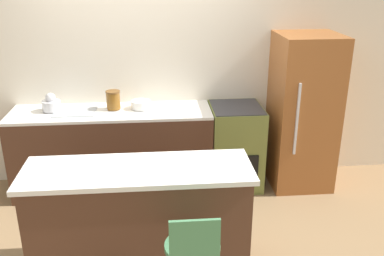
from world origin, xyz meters
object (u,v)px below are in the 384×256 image
at_px(kettle, 51,104).
at_px(oven_range, 235,146).
at_px(refrigerator, 303,112).
at_px(mixing_bowl, 140,104).

bearing_deg(kettle, oven_range, -1.45).
height_order(oven_range, refrigerator, refrigerator).
bearing_deg(mixing_bowl, oven_range, -2.74).
relative_size(refrigerator, mixing_bowl, 8.18).
relative_size(refrigerator, kettle, 8.86).
height_order(refrigerator, mixing_bowl, refrigerator).
distance_m(refrigerator, kettle, 2.74).
distance_m(oven_range, mixing_bowl, 1.17).
xyz_separation_m(refrigerator, kettle, (-2.74, 0.07, 0.15)).
relative_size(oven_range, mixing_bowl, 4.46).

